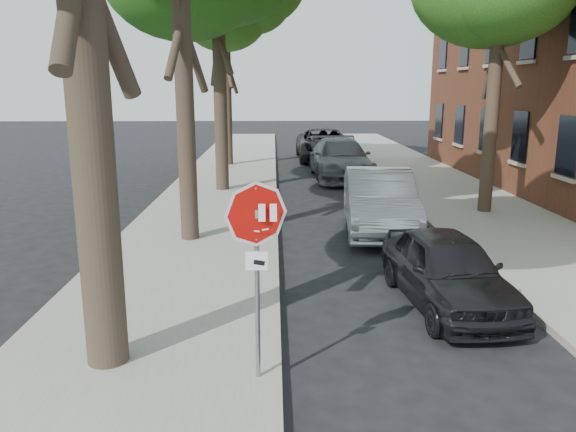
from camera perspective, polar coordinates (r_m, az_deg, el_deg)
name	(u,v)px	position (r m, az deg, el deg)	size (l,w,h in m)	color
ground	(311,384)	(7.76, 2.38, -16.65)	(120.00, 120.00, 0.00)	black
sidewalk_left	(215,201)	(19.22, -7.46, 1.51)	(4.00, 55.00, 0.12)	gray
sidewalk_right	(463,200)	(20.18, 17.31, 1.57)	(4.00, 55.00, 0.12)	gray
curb_left	(275,201)	(19.11, -1.34, 1.57)	(0.12, 55.00, 0.13)	#9E9384
curb_right	(403,200)	(19.62, 11.63, 1.60)	(0.12, 55.00, 0.13)	#9E9384
stop_sign	(257,243)	(6.97, -3.21, -2.75)	(0.76, 0.34, 2.61)	gray
tree_far	(225,14)	(28.14, -6.39, 19.77)	(5.29, 4.91, 9.33)	black
car_a	(447,270)	(10.42, 15.88, -5.26)	(1.57, 3.90, 1.33)	black
car_b	(379,201)	(15.38, 9.25, 1.51)	(1.75, 5.02, 1.66)	#ABAEB4
car_c	(340,159)	(24.19, 5.34, 5.78)	(2.35, 5.79, 1.68)	#4B4C50
car_d	(324,145)	(30.34, 3.69, 7.26)	(2.80, 6.08, 1.69)	black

